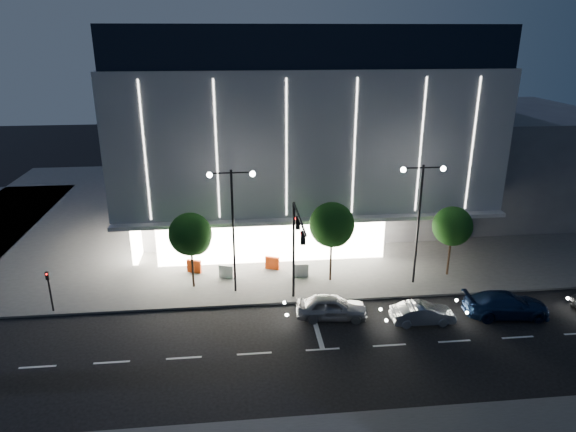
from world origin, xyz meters
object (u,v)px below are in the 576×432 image
Objects in this scene: street_lamp_west at (233,214)px; tree_right at (452,228)px; car_second at (422,313)px; car_third at (506,305)px; barrier_b at (226,271)px; tree_mid at (332,227)px; tree_left at (191,236)px; barrier_a at (194,266)px; traffic_mast at (296,239)px; ped_signal_far at (49,287)px; barrier_c at (272,263)px; street_lamp_east at (420,207)px; car_lead at (332,307)px; barrier_d at (301,270)px.

tree_right is at bearing 3.64° from street_lamp_west.
car_second is 5.74m from car_third.
car_third is 4.97× the size of barrier_b.
tree_mid is 1.12× the size of car_third.
tree_left is 4.10m from barrier_a.
car_third is 4.97× the size of barrier_a.
traffic_mast reaches higher than tree_mid.
tree_left is (-6.97, 3.68, -0.99)m from traffic_mast.
ped_signal_far reaches higher than car_third.
street_lamp_west is at bearing -25.80° from barrier_a.
ped_signal_far is 0.75× the size of car_second.
barrier_a is 5.97m from barrier_c.
street_lamp_east reaches higher than barrier_c.
traffic_mast is 7.95m from tree_left.
tree_mid reaches higher than barrier_b.
tree_mid is 6.01m from barrier_c.
tree_right is 1.20× the size of car_lead.
tree_left is 5.20× the size of barrier_d.
car_lead reaches higher than barrier_b.
tree_mid is 5.59× the size of barrier_c.
car_lead is 1.14× the size of car_second.
barrier_a and barrier_d have the same top height.
car_third is at bearing -9.72° from traffic_mast.
barrier_b is at bearing 171.33° from tree_mid.
car_lead is at bearing -32.76° from traffic_mast.
barrier_d is at bearing 66.16° from car_third.
tree_left is 4.26m from barrier_b.
tree_mid reaches higher than barrier_a.
street_lamp_east is at bearing 46.64° from car_third.
street_lamp_west reaches higher than car_lead.
street_lamp_west is at bearing 146.35° from traffic_mast.
street_lamp_east reaches higher than barrier_d.
barrier_a is (-19.14, 2.32, -3.23)m from tree_right.
street_lamp_east is at bearing -9.69° from tree_mid.
tree_right is 1.01× the size of car_third.
street_lamp_east is 1.96× the size of car_lead.
ped_signal_far is at bearing -164.39° from tree_left.
tree_right is (28.03, 2.52, 2.00)m from ped_signal_far.
barrier_b is 5.60m from barrier_d.
street_lamp_west is 6.87m from barrier_c.
ped_signal_far is 18.37m from car_lead.
barrier_c is at bearing 170.18° from tree_right.
barrier_d is at bearing 175.93° from tree_right.
tree_mid is at bearing 7.55° from ped_signal_far.
tree_right is at bearing 18.63° from street_lamp_east.
traffic_mast reaches higher than car_third.
car_third reaches higher than car_lead.
car_lead is at bearing -149.37° from street_lamp_east.
street_lamp_east is at bearing 0.00° from street_lamp_west.
street_lamp_west reaches higher than barrier_b.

